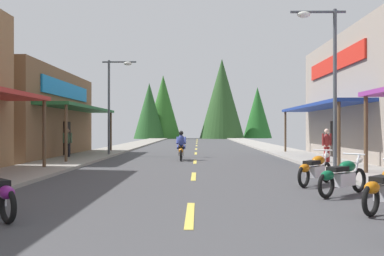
{
  "coord_description": "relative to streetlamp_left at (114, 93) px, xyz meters",
  "views": [
    {
      "loc": [
        0.16,
        0.02,
        1.68
      ],
      "look_at": [
        -0.37,
        34.55,
        1.74
      ],
      "focal_mm": 37.74,
      "sensor_mm": 36.0,
      "label": 1
    }
  ],
  "objects": [
    {
      "name": "sidewalk_right",
      "position": [
        11.3,
        3.23,
        -3.79
      ],
      "size": [
        2.8,
        85.65,
        0.12
      ],
      "primitive_type": "cube",
      "color": "#9E9991",
      "rests_on": "ground"
    },
    {
      "name": "treeline_backdrop",
      "position": [
        6.52,
        45.47,
        2.05
      ],
      "size": [
        24.06,
        9.83,
        13.82
      ],
      "color": "#2C6723",
      "rests_on": "ground"
    },
    {
      "name": "ground",
      "position": [
        4.99,
        3.23,
        -3.9
      ],
      "size": [
        9.82,
        85.65,
        0.1
      ],
      "primitive_type": "cube",
      "color": "#424244"
    },
    {
      "name": "motorcycle_parked_right_4",
      "position": [
        8.63,
        -12.52,
        -3.36
      ],
      "size": [
        1.49,
        1.67,
        1.04
      ],
      "rotation": [
        0.0,
        0.0,
        0.85
      ],
      "color": "black",
      "rests_on": "ground"
    },
    {
      "name": "centerline_dashes",
      "position": [
        4.99,
        8.49,
        -3.84
      ],
      "size": [
        0.16,
        63.94,
        0.01
      ],
      "color": "#E0C64C",
      "rests_on": "ground"
    },
    {
      "name": "rider_cruising_lead",
      "position": [
        4.24,
        -3.17,
        -3.19
      ],
      "size": [
        0.6,
        2.14,
        1.57
      ],
      "rotation": [
        0.0,
        0.0,
        1.59
      ],
      "color": "black",
      "rests_on": "ground"
    },
    {
      "name": "pedestrian_strolling",
      "position": [
        11.12,
        -5.78,
        -2.87
      ],
      "size": [
        0.51,
        0.4,
        1.68
      ],
      "rotation": [
        0.0,
        0.0,
        2.07
      ],
      "color": "maroon",
      "rests_on": "ground"
    },
    {
      "name": "motorcycle_parked_right_3",
      "position": [
        8.78,
        -14.4,
        -3.36
      ],
      "size": [
        1.72,
        1.44,
        1.04
      ],
      "rotation": [
        0.0,
        0.0,
        0.69
      ],
      "color": "black",
      "rests_on": "ground"
    },
    {
      "name": "storefront_left_far",
      "position": [
        -6.34,
        -0.67,
        -1.3
      ],
      "size": [
        9.11,
        11.34,
        5.09
      ],
      "color": "brown",
      "rests_on": "ground"
    },
    {
      "name": "streetlamp_left",
      "position": [
        0.0,
        0.0,
        0.0
      ],
      "size": [
        2.07,
        0.3,
        5.87
      ],
      "color": "#474C51",
      "rests_on": "ground"
    },
    {
      "name": "sidewalk_left",
      "position": [
        -1.32,
        3.23,
        -3.79
      ],
      "size": [
        2.8,
        85.65,
        0.12
      ],
      "primitive_type": "cube",
      "color": "gray",
      "rests_on": "ground"
    },
    {
      "name": "streetlamp_right",
      "position": [
        9.98,
        -9.35,
        0.17
      ],
      "size": [
        2.07,
        0.3,
        6.18
      ],
      "color": "#474C51",
      "rests_on": "ground"
    },
    {
      "name": "pedestrian_by_shop",
      "position": [
        -2.09,
        -2.4,
        -2.88
      ],
      "size": [
        0.56,
        0.34,
        1.68
      ],
      "rotation": [
        0.0,
        0.0,
        4.46
      ],
      "color": "black",
      "rests_on": "ground"
    }
  ]
}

